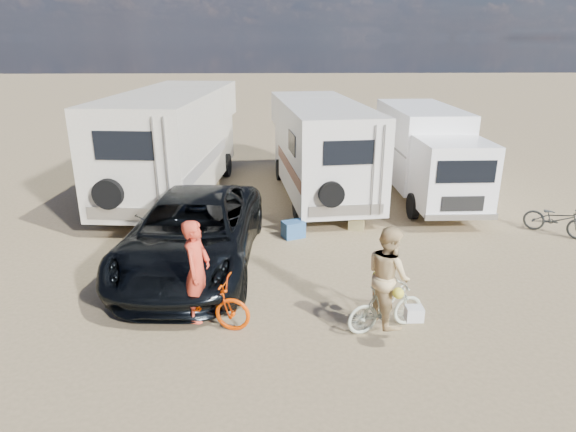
{
  "coord_description": "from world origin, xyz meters",
  "views": [
    {
      "loc": [
        -1.33,
        -8.99,
        5.05
      ],
      "look_at": [
        -1.02,
        1.5,
        1.3
      ],
      "focal_mm": 31.16,
      "sensor_mm": 36.0,
      "label": 1
    }
  ],
  "objects_px": {
    "dark_suv": "(193,233)",
    "cooler": "(293,229)",
    "rv_main": "(321,151)",
    "crate": "(357,223)",
    "box_truck": "(428,156)",
    "rider_woman": "(388,284)",
    "bike_man": "(199,302)",
    "rider_man": "(198,280)",
    "bike_parked": "(556,219)",
    "rv_left": "(174,145)",
    "bike_woman": "(386,307)"
  },
  "relations": [
    {
      "from": "dark_suv",
      "to": "cooler",
      "type": "xyz_separation_m",
      "value": [
        2.38,
        1.73,
        -0.62
      ]
    },
    {
      "from": "dark_suv",
      "to": "cooler",
      "type": "distance_m",
      "value": 3.01
    },
    {
      "from": "rv_main",
      "to": "crate",
      "type": "distance_m",
      "value": 3.52
    },
    {
      "from": "box_truck",
      "to": "rider_woman",
      "type": "bearing_deg",
      "value": -111.43
    },
    {
      "from": "dark_suv",
      "to": "bike_man",
      "type": "bearing_deg",
      "value": -76.26
    },
    {
      "from": "bike_man",
      "to": "cooler",
      "type": "bearing_deg",
      "value": -10.76
    },
    {
      "from": "rv_main",
      "to": "dark_suv",
      "type": "relative_size",
      "value": 1.18
    },
    {
      "from": "dark_suv",
      "to": "rider_woman",
      "type": "relative_size",
      "value": 3.3
    },
    {
      "from": "bike_man",
      "to": "rider_man",
      "type": "distance_m",
      "value": 0.45
    },
    {
      "from": "dark_suv",
      "to": "rider_man",
      "type": "bearing_deg",
      "value": -76.26
    },
    {
      "from": "bike_man",
      "to": "rider_woman",
      "type": "distance_m",
      "value": 3.42
    },
    {
      "from": "box_truck",
      "to": "rv_main",
      "type": "bearing_deg",
      "value": 172.48
    },
    {
      "from": "bike_man",
      "to": "bike_parked",
      "type": "distance_m",
      "value": 10.01
    },
    {
      "from": "box_truck",
      "to": "dark_suv",
      "type": "relative_size",
      "value": 1.07
    },
    {
      "from": "cooler",
      "to": "rider_man",
      "type": "bearing_deg",
      "value": -136.18
    },
    {
      "from": "rv_main",
      "to": "crate",
      "type": "relative_size",
      "value": 16.82
    },
    {
      "from": "bike_parked",
      "to": "dark_suv",
      "type": "bearing_deg",
      "value": 141.89
    },
    {
      "from": "dark_suv",
      "to": "bike_man",
      "type": "height_order",
      "value": "dark_suv"
    },
    {
      "from": "crate",
      "to": "rv_left",
      "type": "bearing_deg",
      "value": 148.87
    },
    {
      "from": "bike_woman",
      "to": "cooler",
      "type": "xyz_separation_m",
      "value": [
        -1.5,
        4.56,
        -0.24
      ]
    },
    {
      "from": "bike_man",
      "to": "rider_man",
      "type": "xyz_separation_m",
      "value": [
        0.0,
        0.0,
        0.45
      ]
    },
    {
      "from": "rider_man",
      "to": "cooler",
      "type": "relative_size",
      "value": 3.44
    },
    {
      "from": "bike_parked",
      "to": "rider_woman",
      "type": "bearing_deg",
      "value": 170.6
    },
    {
      "from": "box_truck",
      "to": "bike_man",
      "type": "distance_m",
      "value": 10.03
    },
    {
      "from": "bike_woman",
      "to": "rider_woman",
      "type": "relative_size",
      "value": 0.84
    },
    {
      "from": "rider_woman",
      "to": "bike_parked",
      "type": "xyz_separation_m",
      "value": [
        5.62,
        4.55,
        -0.48
      ]
    },
    {
      "from": "rider_woman",
      "to": "crate",
      "type": "relative_size",
      "value": 4.33
    },
    {
      "from": "dark_suv",
      "to": "cooler",
      "type": "relative_size",
      "value": 10.88
    },
    {
      "from": "rv_left",
      "to": "bike_man",
      "type": "xyz_separation_m",
      "value": [
        1.9,
        -8.32,
        -1.21
      ]
    },
    {
      "from": "dark_suv",
      "to": "bike_parked",
      "type": "xyz_separation_m",
      "value": [
        9.5,
        1.72,
        -0.4
      ]
    },
    {
      "from": "bike_woman",
      "to": "crate",
      "type": "distance_m",
      "value": 5.16
    },
    {
      "from": "bike_man",
      "to": "rv_main",
      "type": "bearing_deg",
      "value": -7.18
    },
    {
      "from": "rv_left",
      "to": "dark_suv",
      "type": "bearing_deg",
      "value": -70.6
    },
    {
      "from": "box_truck",
      "to": "bike_parked",
      "type": "bearing_deg",
      "value": -52.29
    },
    {
      "from": "rv_left",
      "to": "bike_man",
      "type": "distance_m",
      "value": 8.62
    },
    {
      "from": "box_truck",
      "to": "dark_suv",
      "type": "bearing_deg",
      "value": -144.31
    },
    {
      "from": "rider_woman",
      "to": "bike_parked",
      "type": "relative_size",
      "value": 1.1
    },
    {
      "from": "box_truck",
      "to": "rv_left",
      "type": "bearing_deg",
      "value": 174.92
    },
    {
      "from": "rider_man",
      "to": "rider_woman",
      "type": "bearing_deg",
      "value": -80.71
    },
    {
      "from": "rv_left",
      "to": "bike_woman",
      "type": "distance_m",
      "value": 10.12
    },
    {
      "from": "bike_woman",
      "to": "rider_woman",
      "type": "bearing_deg",
      "value": 71.61
    },
    {
      "from": "cooler",
      "to": "bike_parked",
      "type": "bearing_deg",
      "value": -22.66
    },
    {
      "from": "bike_man",
      "to": "bike_woman",
      "type": "height_order",
      "value": "bike_man"
    },
    {
      "from": "bike_woman",
      "to": "cooler",
      "type": "height_order",
      "value": "bike_woman"
    },
    {
      "from": "rv_left",
      "to": "rider_man",
      "type": "bearing_deg",
      "value": -71.68
    },
    {
      "from": "rv_left",
      "to": "bike_woman",
      "type": "bearing_deg",
      "value": -52.72
    },
    {
      "from": "rv_main",
      "to": "box_truck",
      "type": "distance_m",
      "value": 3.48
    },
    {
      "from": "crate",
      "to": "rider_woman",
      "type": "bearing_deg",
      "value": -93.35
    },
    {
      "from": "rv_main",
      "to": "cooler",
      "type": "bearing_deg",
      "value": -111.85
    },
    {
      "from": "bike_man",
      "to": "rider_woman",
      "type": "height_order",
      "value": "rider_woman"
    }
  ]
}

